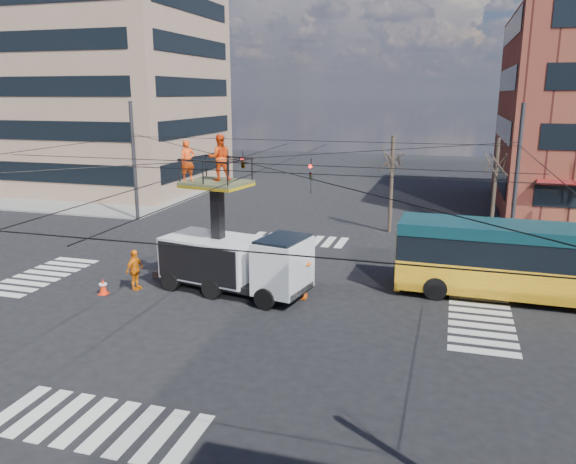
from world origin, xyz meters
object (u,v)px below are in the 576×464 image
Objects in this scene: utility_truck at (234,244)px; worker_ground at (135,270)px; traffic_cone at (103,286)px; flagger at (303,279)px; city_bus at (537,261)px.

worker_ground is at bearing -156.07° from utility_truck.
traffic_cone is at bearing 138.14° from worker_ground.
flagger reaches higher than traffic_cone.
city_bus is 18.44m from traffic_cone.
utility_truck reaches higher than worker_ground.
city_bus is at bearing -71.39° from worker_ground.
traffic_cone is 0.39× the size of flagger.
traffic_cone is 1.50m from worker_ground.
flagger is (3.14, -0.04, -1.25)m from utility_truck.
flagger is (-9.33, -2.63, -0.82)m from city_bus.
flagger is at bearing 10.36° from utility_truck.
utility_truck is 0.64× the size of city_bus.
flagger is at bearing 12.32° from traffic_cone.
utility_truck is at bearing 19.51° from traffic_cone.
worker_ground is at bearing -166.74° from city_bus.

